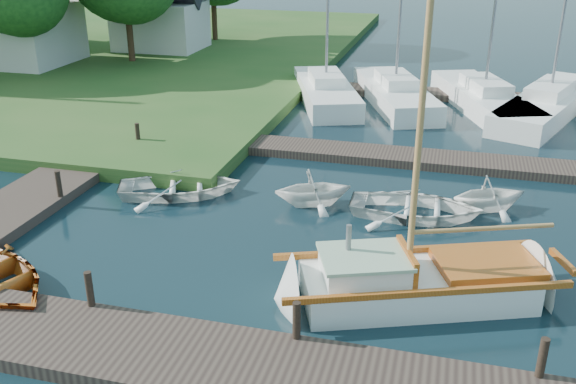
% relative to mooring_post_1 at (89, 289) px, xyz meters
% --- Properties ---
extents(ground, '(160.00, 160.00, 0.00)m').
position_rel_mooring_post_1_xyz_m(ground, '(3.00, 5.00, -0.70)').
color(ground, black).
rests_on(ground, ground).
extents(near_dock, '(18.00, 2.20, 0.30)m').
position_rel_mooring_post_1_xyz_m(near_dock, '(3.00, -1.00, -0.55)').
color(near_dock, '#312521').
rests_on(near_dock, ground).
extents(left_dock, '(2.20, 18.00, 0.30)m').
position_rel_mooring_post_1_xyz_m(left_dock, '(-5.00, 7.00, -0.55)').
color(left_dock, '#312521').
rests_on(left_dock, ground).
extents(far_dock, '(14.00, 1.60, 0.30)m').
position_rel_mooring_post_1_xyz_m(far_dock, '(5.00, 11.50, -0.55)').
color(far_dock, '#312521').
rests_on(far_dock, ground).
extents(mooring_post_1, '(0.16, 0.16, 0.80)m').
position_rel_mooring_post_1_xyz_m(mooring_post_1, '(0.00, 0.00, 0.00)').
color(mooring_post_1, black).
rests_on(mooring_post_1, near_dock).
extents(mooring_post_2, '(0.16, 0.16, 0.80)m').
position_rel_mooring_post_1_xyz_m(mooring_post_2, '(4.50, 0.00, 0.00)').
color(mooring_post_2, black).
rests_on(mooring_post_2, near_dock).
extents(mooring_post_3, '(0.16, 0.16, 0.80)m').
position_rel_mooring_post_1_xyz_m(mooring_post_3, '(9.00, 0.00, 0.00)').
color(mooring_post_3, black).
rests_on(mooring_post_3, near_dock).
extents(mooring_post_4, '(0.16, 0.16, 0.80)m').
position_rel_mooring_post_1_xyz_m(mooring_post_4, '(-4.00, 5.00, 0.00)').
color(mooring_post_4, black).
rests_on(mooring_post_4, left_dock).
extents(mooring_post_5, '(0.16, 0.16, 0.80)m').
position_rel_mooring_post_1_xyz_m(mooring_post_5, '(-4.00, 10.00, 0.00)').
color(mooring_post_5, black).
rests_on(mooring_post_5, left_dock).
extents(sailboat, '(7.37, 4.43, 9.83)m').
position_rel_mooring_post_1_xyz_m(sailboat, '(6.77, 2.56, -0.36)').
color(sailboat, white).
rests_on(sailboat, ground).
extents(tender_a, '(4.45, 3.86, 0.77)m').
position_rel_mooring_post_1_xyz_m(tender_a, '(-0.91, 6.70, -0.31)').
color(tender_a, white).
rests_on(tender_a, ground).
extents(tender_b, '(2.91, 2.76, 1.21)m').
position_rel_mooring_post_1_xyz_m(tender_b, '(3.24, 7.02, -0.10)').
color(tender_b, white).
rests_on(tender_b, ground).
extents(tender_c, '(3.84, 2.81, 0.77)m').
position_rel_mooring_post_1_xyz_m(tender_c, '(6.27, 6.93, -0.31)').
color(tender_c, white).
rests_on(tender_c, ground).
extents(tender_d, '(2.85, 2.71, 1.17)m').
position_rel_mooring_post_1_xyz_m(tender_d, '(8.30, 7.96, -0.11)').
color(tender_d, white).
rests_on(tender_d, ground).
extents(marina_boat_0, '(4.69, 7.92, 11.97)m').
position_rel_mooring_post_1_xyz_m(marina_boat_0, '(1.17, 18.78, -0.12)').
color(marina_boat_0, white).
rests_on(marina_boat_0, ground).
extents(marina_boat_1, '(4.94, 8.28, 11.31)m').
position_rel_mooring_post_1_xyz_m(marina_boat_1, '(4.34, 19.27, -0.13)').
color(marina_boat_1, white).
rests_on(marina_boat_1, ground).
extents(marina_boat_2, '(5.04, 8.77, 10.91)m').
position_rel_mooring_post_1_xyz_m(marina_boat_2, '(8.31, 19.24, -0.13)').
color(marina_boat_2, white).
rests_on(marina_boat_2, ground).
extents(marina_boat_3, '(5.64, 10.02, 11.93)m').
position_rel_mooring_post_1_xyz_m(marina_boat_3, '(11.06, 19.24, -0.13)').
color(marina_boat_3, white).
rests_on(marina_boat_3, ground).
extents(house_a, '(6.30, 5.00, 6.29)m').
position_rel_mooring_post_1_xyz_m(house_a, '(-17.00, 21.00, 2.26)').
color(house_a, silver).
rests_on(house_a, shore).
extents(house_c, '(5.25, 4.00, 5.28)m').
position_rel_mooring_post_1_xyz_m(house_c, '(-11.00, 27.00, 1.88)').
color(house_c, silver).
rests_on(house_c, shore).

